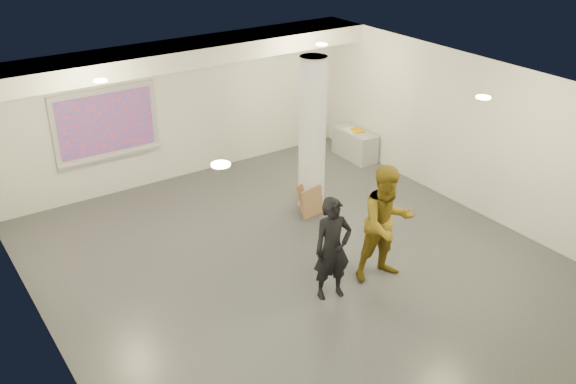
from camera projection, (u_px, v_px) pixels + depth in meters
floor at (301, 267)px, 10.78m from camera, size 8.00×9.00×0.01m
ceiling at (303, 96)px, 9.46m from camera, size 8.00×9.00×0.01m
wall_back at (179, 110)px, 13.47m from camera, size 8.00×0.01×3.00m
wall_front at (547, 341)px, 6.77m from camera, size 8.00×0.01×3.00m
wall_left at (44, 264)px, 8.12m from camera, size 0.01×9.00×3.00m
wall_right at (475, 136)px, 12.13m from camera, size 0.01×9.00×3.00m
soffit_band at (186, 53)px, 12.48m from camera, size 8.00×1.10×0.36m
downlight_nw at (100, 81)px, 10.22m from camera, size 0.22×0.22×0.02m
downlight_ne at (322, 44)px, 12.43m from camera, size 0.22×0.22×0.02m
downlight_sw at (221, 165)px, 7.25m from camera, size 0.22×0.22×0.02m
downlight_se at (483, 97)px, 9.45m from camera, size 0.22×0.22×0.02m
column at (312, 134)px, 12.21m from camera, size 0.52×0.52×3.00m
projection_screen at (106, 124)px, 12.62m from camera, size 2.10×0.13×1.42m
credenza at (355, 144)px, 14.84m from camera, size 0.50×1.15×0.67m
papers_stack at (351, 130)px, 14.73m from camera, size 0.30×0.36×0.02m
postit_pad at (357, 130)px, 14.67m from camera, size 0.33×0.38×0.03m
cardboard_back at (312, 202)px, 12.32m from camera, size 0.53×0.21×0.56m
cardboard_front at (307, 196)px, 12.60m from camera, size 0.54×0.35×0.54m
woman at (332, 249)px, 9.71m from camera, size 0.68×0.52×1.68m
man at (387, 223)px, 10.14m from camera, size 1.07×0.90×1.95m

